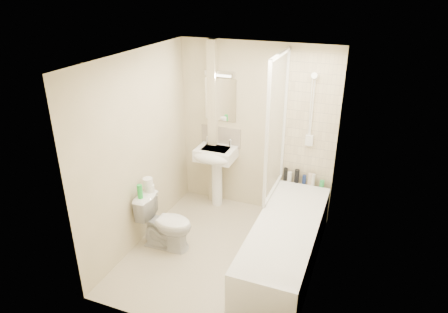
% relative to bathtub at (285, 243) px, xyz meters
% --- Properties ---
extents(floor, '(2.50, 2.50, 0.00)m').
position_rel_bathtub_xyz_m(floor, '(-0.75, -0.09, -0.29)').
color(floor, beige).
rests_on(floor, ground).
extents(wall_back, '(2.20, 0.02, 2.40)m').
position_rel_bathtub_xyz_m(wall_back, '(-0.75, 1.16, 0.91)').
color(wall_back, beige).
rests_on(wall_back, ground).
extents(wall_left, '(0.02, 2.50, 2.40)m').
position_rel_bathtub_xyz_m(wall_left, '(-1.85, -0.09, 0.91)').
color(wall_left, beige).
rests_on(wall_left, ground).
extents(wall_right, '(0.02, 2.50, 2.40)m').
position_rel_bathtub_xyz_m(wall_right, '(0.35, -0.09, 0.91)').
color(wall_right, beige).
rests_on(wall_right, ground).
extents(ceiling, '(2.20, 2.50, 0.02)m').
position_rel_bathtub_xyz_m(ceiling, '(-0.75, -0.09, 2.11)').
color(ceiling, white).
rests_on(ceiling, wall_back).
extents(tile_back, '(0.70, 0.01, 1.75)m').
position_rel_bathtub_xyz_m(tile_back, '(0.00, 1.15, 1.14)').
color(tile_back, beige).
rests_on(tile_back, wall_back).
extents(tile_right, '(0.01, 2.10, 1.75)m').
position_rel_bathtub_xyz_m(tile_right, '(0.34, 0.00, 1.14)').
color(tile_right, beige).
rests_on(tile_right, wall_right).
extents(pipe_boxing, '(0.12, 0.12, 2.40)m').
position_rel_bathtub_xyz_m(pipe_boxing, '(-1.37, 1.10, 0.91)').
color(pipe_boxing, beige).
rests_on(pipe_boxing, ground).
extents(splashback, '(0.60, 0.02, 0.30)m').
position_rel_bathtub_xyz_m(splashback, '(-1.27, 1.15, 0.74)').
color(splashback, beige).
rests_on(splashback, wall_back).
extents(mirror, '(0.46, 0.01, 0.60)m').
position_rel_bathtub_xyz_m(mirror, '(-1.27, 1.15, 1.29)').
color(mirror, white).
rests_on(mirror, wall_back).
extents(strip_light, '(0.42, 0.07, 0.07)m').
position_rel_bathtub_xyz_m(strip_light, '(-1.27, 1.13, 1.66)').
color(strip_light, silver).
rests_on(strip_light, wall_back).
extents(bathtub, '(0.70, 2.10, 0.55)m').
position_rel_bathtub_xyz_m(bathtub, '(0.00, 0.00, 0.00)').
color(bathtub, white).
rests_on(bathtub, ground).
extents(shower_screen, '(0.04, 0.92, 1.80)m').
position_rel_bathtub_xyz_m(shower_screen, '(-0.35, 0.71, 1.16)').
color(shower_screen, white).
rests_on(shower_screen, bathtub).
extents(shower_fixture, '(0.10, 0.16, 0.99)m').
position_rel_bathtub_xyz_m(shower_fixture, '(-0.00, 1.11, 1.26)').
color(shower_fixture, white).
rests_on(shower_fixture, wall_back).
extents(pedestal_sink, '(0.54, 0.49, 1.05)m').
position_rel_bathtub_xyz_m(pedestal_sink, '(-1.27, 0.93, 0.45)').
color(pedestal_sink, white).
rests_on(pedestal_sink, ground).
extents(bottle_black_a, '(0.05, 0.05, 0.18)m').
position_rel_bathtub_xyz_m(bottle_black_a, '(-0.28, 1.07, 0.35)').
color(bottle_black_a, black).
rests_on(bottle_black_a, bathtub).
extents(bottle_white_a, '(0.06, 0.06, 0.13)m').
position_rel_bathtub_xyz_m(bottle_white_a, '(-0.22, 1.07, 0.33)').
color(bottle_white_a, silver).
rests_on(bottle_white_a, bathtub).
extents(bottle_black_b, '(0.07, 0.07, 0.19)m').
position_rel_bathtub_xyz_m(bottle_black_b, '(-0.12, 1.07, 0.35)').
color(bottle_black_b, black).
rests_on(bottle_black_b, bathtub).
extents(bottle_blue, '(0.05, 0.05, 0.12)m').
position_rel_bathtub_xyz_m(bottle_blue, '(-0.01, 1.07, 0.32)').
color(bottle_blue, navy).
rests_on(bottle_blue, bathtub).
extents(bottle_cream, '(0.07, 0.07, 0.16)m').
position_rel_bathtub_xyz_m(bottle_cream, '(0.07, 1.07, 0.34)').
color(bottle_cream, beige).
rests_on(bottle_cream, bathtub).
extents(bottle_white_b, '(0.06, 0.06, 0.16)m').
position_rel_bathtub_xyz_m(bottle_white_b, '(0.11, 1.07, 0.34)').
color(bottle_white_b, silver).
rests_on(bottle_white_b, bathtub).
extents(bottle_green, '(0.06, 0.06, 0.09)m').
position_rel_bathtub_xyz_m(bottle_green, '(0.23, 1.07, 0.30)').
color(bottle_green, green).
rests_on(bottle_green, bathtub).
extents(toilet, '(0.42, 0.69, 0.69)m').
position_rel_bathtub_xyz_m(toilet, '(-1.47, -0.20, 0.06)').
color(toilet, white).
rests_on(toilet, ground).
extents(toilet_roll_lower, '(0.11, 0.11, 0.09)m').
position_rel_bathtub_xyz_m(toilet_roll_lower, '(-1.72, -0.11, 0.45)').
color(toilet_roll_lower, white).
rests_on(toilet_roll_lower, toilet).
extents(toilet_roll_upper, '(0.12, 0.12, 0.10)m').
position_rel_bathtub_xyz_m(toilet_roll_upper, '(-1.73, -0.12, 0.54)').
color(toilet_roll_upper, white).
rests_on(toilet_roll_upper, toilet_roll_lower).
extents(green_bottle, '(0.06, 0.06, 0.18)m').
position_rel_bathtub_xyz_m(green_bottle, '(-1.74, -0.29, 0.49)').
color(green_bottle, green).
rests_on(green_bottle, toilet).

